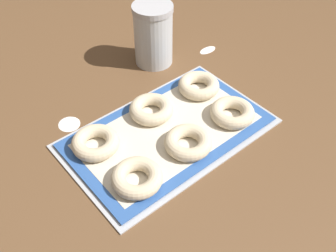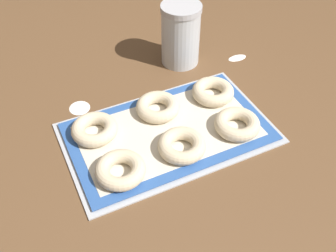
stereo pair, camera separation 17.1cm
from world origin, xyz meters
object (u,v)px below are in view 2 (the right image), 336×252
bagel_front_left (120,170)px  bagel_back_center (158,107)px  baking_tray (168,133)px  bagel_back_left (94,129)px  bagel_front_right (237,124)px  bagel_back_right (213,92)px  bagel_front_center (183,145)px  flour_canister (181,34)px

bagel_front_left → bagel_back_center: (0.16, 0.15, 0.00)m
baking_tray → bagel_back_left: (-0.16, 0.07, 0.02)m
baking_tray → bagel_front_right: 0.17m
bagel_back_center → bagel_back_left: bearing=-177.5°
baking_tray → bagel_back_right: bearing=21.9°
bagel_front_center → bagel_back_right: same height
bagel_front_left → bagel_back_left: 0.14m
bagel_back_left → flour_canister: (0.33, 0.20, 0.06)m
bagel_back_right → bagel_back_center: bearing=177.2°
bagel_front_right → bagel_back_right: size_ratio=1.00×
baking_tray → bagel_front_left: bagel_front_left is taller
baking_tray → bagel_back_center: bagel_back_center is taller
bagel_back_left → bagel_back_right: same height
bagel_front_left → bagel_back_right: 0.35m
bagel_back_center → bagel_front_right: bearing=-43.5°
flour_canister → bagel_front_left: bearing=-133.0°
bagel_front_left → bagel_back_left: same height
bagel_front_left → flour_canister: size_ratio=0.62×
baking_tray → bagel_front_center: (0.00, -0.07, 0.02)m
baking_tray → bagel_front_right: bearing=-23.3°
baking_tray → bagel_back_center: size_ratio=4.49×
flour_canister → bagel_back_center: bearing=-130.1°
bagel_front_center → bagel_back_left: 0.22m
bagel_front_left → bagel_front_center: size_ratio=1.00×
baking_tray → bagel_front_center: bagel_front_center is taller
bagel_front_left → flour_canister: bearing=47.0°
bagel_back_left → bagel_front_center: bearing=-39.2°
bagel_front_right → flour_canister: flour_canister is taller
baking_tray → bagel_front_center: bearing=-86.1°
baking_tray → bagel_back_right: 0.18m
bagel_front_center → bagel_front_right: same height
bagel_back_right → flour_canister: size_ratio=0.62×
bagel_front_center → bagel_back_center: (0.00, 0.15, 0.00)m
bagel_back_left → flour_canister: flour_canister is taller
bagel_front_center → flour_canister: flour_canister is taller
bagel_front_left → bagel_front_right: (0.31, 0.01, 0.00)m
bagel_front_left → bagel_back_center: size_ratio=1.00×
bagel_front_left → bagel_front_center: (0.16, 0.01, 0.00)m
bagel_front_left → bagel_back_center: same height
baking_tray → flour_canister: bearing=57.7°
flour_canister → baking_tray: bearing=-122.3°
bagel_front_center → bagel_front_right: 0.15m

